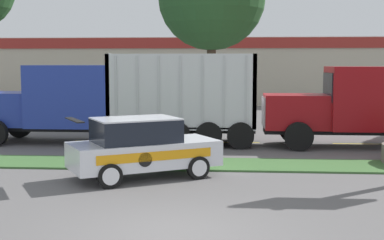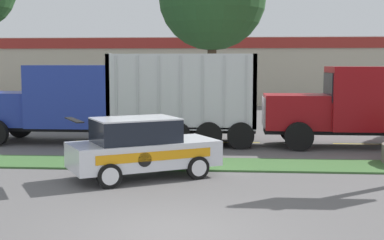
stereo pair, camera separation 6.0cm
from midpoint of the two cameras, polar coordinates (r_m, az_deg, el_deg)
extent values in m
plane|color=#5B5959|center=(10.61, -2.06, -11.97)|extent=(600.00, 600.00, 0.00)
cube|color=#3D6633|center=(17.41, 0.49, -4.72)|extent=(120.00, 2.13, 0.06)
cube|color=yellow|center=(23.03, -9.51, -2.22)|extent=(2.40, 0.14, 0.01)
cube|color=yellow|center=(22.37, 4.06, -2.39)|extent=(2.40, 0.14, 0.01)
cube|color=yellow|center=(23.00, 17.65, -2.43)|extent=(2.40, 0.14, 0.01)
cube|color=black|center=(22.38, -8.27, -0.87)|extent=(11.53, 1.42, 0.18)
cube|color=#23389E|center=(23.73, -19.21, 1.14)|extent=(2.33, 2.11, 1.38)
cube|color=#23389E|center=(22.71, -12.66, 2.56)|extent=(3.35, 2.58, 2.51)
cube|color=black|center=(23.24, -16.69, 3.61)|extent=(0.04, 2.19, 1.13)
cylinder|color=silver|center=(21.41, -8.80, 4.73)|extent=(0.14, 0.14, 1.72)
cube|color=silver|center=(21.93, -1.01, -0.55)|extent=(5.85, 2.58, 0.12)
cube|color=silver|center=(22.25, -8.34, 3.22)|extent=(0.16, 2.58, 2.89)
cube|color=silver|center=(21.73, 6.48, 3.18)|extent=(0.16, 2.58, 2.89)
cube|color=silver|center=(20.61, -1.33, 3.06)|extent=(5.85, 0.16, 2.89)
cube|color=silver|center=(23.01, -0.74, 3.37)|extent=(5.85, 0.16, 2.89)
cube|color=#BCBCC1|center=(20.90, -8.22, 3.04)|extent=(0.10, 0.04, 2.75)
cube|color=#BCBCC1|center=(20.74, -5.96, 3.05)|extent=(0.10, 0.04, 2.75)
cube|color=#BCBCC1|center=(20.61, -3.67, 3.05)|extent=(0.10, 0.04, 2.75)
cube|color=#BCBCC1|center=(20.51, -1.35, 3.05)|extent=(0.10, 0.04, 2.75)
cube|color=#BCBCC1|center=(20.44, 0.98, 3.04)|extent=(0.10, 0.04, 2.75)
cube|color=#BCBCC1|center=(20.41, 3.33, 3.02)|extent=(0.10, 0.04, 2.75)
cube|color=#BCBCC1|center=(20.42, 5.67, 3.01)|extent=(0.10, 0.04, 2.75)
cylinder|color=black|center=(24.98, -17.98, -0.59)|extent=(1.04, 0.30, 1.04)
cylinder|color=black|center=(20.61, 5.12, -1.67)|extent=(1.04, 0.30, 1.04)
cylinder|color=black|center=(23.13, 5.02, -0.83)|extent=(1.04, 0.30, 1.04)
cylinder|color=black|center=(20.63, 1.71, -1.64)|extent=(1.04, 0.30, 1.04)
cylinder|color=black|center=(23.14, 1.99, -0.81)|extent=(1.04, 0.30, 1.04)
cylinder|color=black|center=(20.72, -1.67, -1.61)|extent=(1.04, 0.30, 1.04)
cylinder|color=black|center=(23.22, -1.03, -0.78)|extent=(1.04, 0.30, 1.04)
cube|color=maroon|center=(21.50, 10.93, 0.91)|extent=(2.48, 1.90, 1.34)
cube|color=#B7B7BC|center=(21.39, 7.54, 0.94)|extent=(0.06, 1.62, 1.14)
cube|color=maroon|center=(21.98, 18.38, 2.25)|extent=(3.23, 2.32, 2.44)
cube|color=black|center=(21.62, 14.20, 3.45)|extent=(0.04, 1.97, 1.10)
cylinder|color=black|center=(20.47, 11.25, -1.75)|extent=(1.09, 0.30, 1.09)
cylinder|color=black|center=(22.72, 10.55, -0.98)|extent=(1.09, 0.30, 1.09)
cube|color=silver|center=(15.48, -5.22, -3.61)|extent=(4.54, 3.66, 0.72)
cube|color=black|center=(15.29, -6.13, -1.14)|extent=(2.79, 2.53, 0.65)
cube|color=silver|center=(15.26, -6.15, 0.15)|extent=(2.79, 2.53, 0.04)
cube|color=black|center=(14.76, -12.54, 0.00)|extent=(0.90, 1.36, 0.03)
cube|color=orange|center=(14.62, -3.97, -3.88)|extent=(2.91, 1.69, 0.25)
cylinder|color=black|center=(14.52, -5.12, -4.24)|extent=(0.35, 0.21, 0.40)
cylinder|color=black|center=(15.27, 0.53, -5.09)|extent=(0.68, 0.51, 0.66)
cylinder|color=silver|center=(15.18, 0.70, -5.16)|extent=(0.41, 0.24, 0.47)
cylinder|color=black|center=(16.81, -2.09, -4.06)|extent=(0.68, 0.51, 0.66)
cylinder|color=silver|center=(16.91, -2.23, -4.00)|extent=(0.41, 0.24, 0.47)
cylinder|color=black|center=(14.33, -8.88, -5.90)|extent=(0.68, 0.51, 0.66)
cylinder|color=silver|center=(14.23, -8.76, -5.98)|extent=(0.41, 0.24, 0.47)
cylinder|color=black|center=(15.97, -10.69, -4.70)|extent=(0.68, 0.51, 0.66)
cylinder|color=silver|center=(16.07, -10.79, -4.64)|extent=(0.41, 0.24, 0.47)
cube|color=#BCB29E|center=(47.44, 4.38, 5.27)|extent=(41.98, 12.00, 5.31)
cube|color=maroon|center=(41.41, 4.41, 8.21)|extent=(39.88, 0.10, 0.80)
cylinder|color=#473828|center=(28.27, 2.01, 4.69)|extent=(0.47, 0.47, 5.23)
camera|label=1|loc=(0.03, -90.09, -0.01)|focal=50.00mm
camera|label=2|loc=(0.03, 89.91, 0.01)|focal=50.00mm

